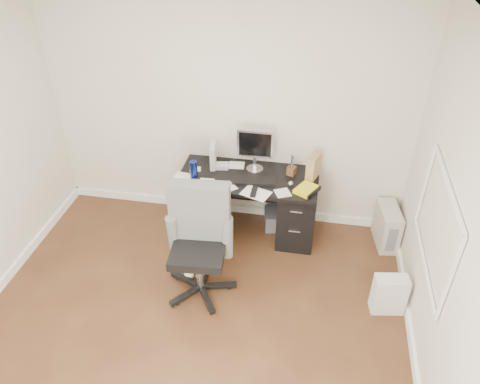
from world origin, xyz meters
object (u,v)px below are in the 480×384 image
object	(u,v)px
lcd_monitor	(255,150)
wicker_basket	(203,243)
desk	(248,203)
office_chair	(198,246)
keyboard	(254,181)
pc_tower	(387,226)

from	to	relation	value
lcd_monitor	wicker_basket	size ratio (longest dim) A/B	1.41
lcd_monitor	wicker_basket	xyz separation A→B (m)	(-0.46, -0.65, -0.82)
desk	office_chair	size ratio (longest dim) A/B	1.30
office_chair	wicker_basket	bearing A→B (deg)	96.45
desk	keyboard	bearing A→B (deg)	-50.25
lcd_monitor	office_chair	world-z (taller)	lcd_monitor
desk	pc_tower	size ratio (longest dim) A/B	3.30
desk	office_chair	bearing A→B (deg)	-107.19
lcd_monitor	office_chair	size ratio (longest dim) A/B	0.43
office_chair	wicker_basket	distance (m)	0.65
lcd_monitor	office_chair	xyz separation A→B (m)	(-0.36, -1.15, -0.42)
desk	lcd_monitor	size ratio (longest dim) A/B	3.05
office_chair	pc_tower	world-z (taller)	office_chair
keyboard	office_chair	distance (m)	1.01
wicker_basket	desk	bearing A→B (deg)	50.68
pc_tower	wicker_basket	bearing A→B (deg)	-172.13
lcd_monitor	pc_tower	world-z (taller)	lcd_monitor
keyboard	office_chair	xyz separation A→B (m)	(-0.38, -0.92, -0.18)
keyboard	office_chair	bearing A→B (deg)	-119.05
keyboard	wicker_basket	xyz separation A→B (m)	(-0.48, -0.41, -0.59)
keyboard	wicker_basket	distance (m)	0.87
desk	wicker_basket	distance (m)	0.69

